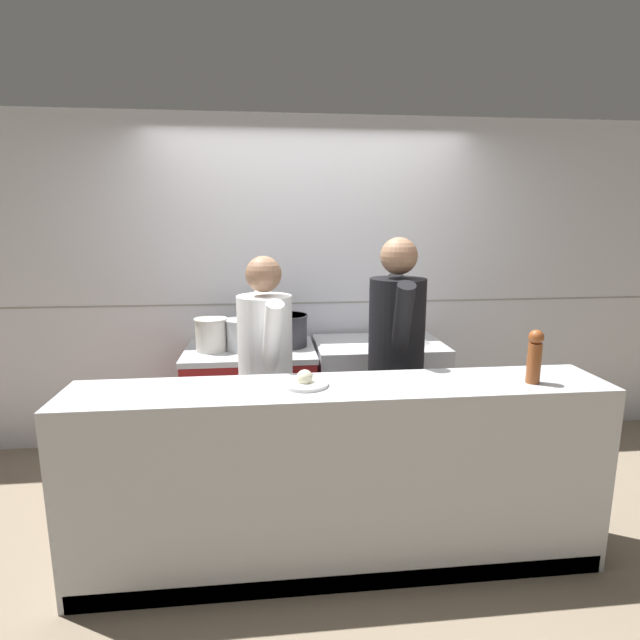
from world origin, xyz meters
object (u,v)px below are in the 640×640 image
at_px(pepper_mill, 535,355).
at_px(chef_head_cook, 266,374).
at_px(stock_pot, 211,334).
at_px(mixing_bowl_steel, 410,336).
at_px(sauce_pot, 246,333).
at_px(chefs_knife, 392,344).
at_px(chef_sous, 396,359).
at_px(plated_dish_main, 305,382).
at_px(oven_range, 252,404).
at_px(braising_pot, 288,330).

relative_size(pepper_mill, chef_head_cook, 0.17).
distance_m(stock_pot, pepper_mill, 2.16).
height_order(stock_pot, mixing_bowl_steel, stock_pot).
bearing_deg(mixing_bowl_steel, sauce_pot, 179.92).
bearing_deg(chefs_knife, chef_sous, -102.09).
height_order(stock_pot, chef_head_cook, chef_head_cook).
relative_size(chef_head_cook, chef_sous, 0.94).
height_order(stock_pot, plated_dish_main, stock_pot).
xyz_separation_m(plated_dish_main, pepper_mill, (1.15, -0.08, 0.12)).
bearing_deg(plated_dish_main, oven_range, 104.05).
bearing_deg(plated_dish_main, pepper_mill, -4.11).
height_order(plated_dish_main, chef_sous, chef_sous).
height_order(stock_pot, chefs_knife, stock_pot).
distance_m(stock_pot, chef_head_cook, 0.77).
relative_size(plated_dish_main, chef_head_cook, 0.15).
bearing_deg(braising_pot, sauce_pot, -167.33).
bearing_deg(oven_range, plated_dish_main, -75.95).
xyz_separation_m(oven_range, sauce_pot, (-0.02, -0.03, 0.56)).
bearing_deg(sauce_pot, oven_range, 54.47).
height_order(stock_pot, braising_pot, same).
distance_m(oven_range, stock_pot, 0.63).
xyz_separation_m(sauce_pot, plated_dish_main, (0.33, -1.20, 0.02)).
bearing_deg(sauce_pot, chef_sous, -33.06).
relative_size(braising_pot, chef_head_cook, 0.19).
distance_m(braising_pot, chef_head_cook, 0.75).
bearing_deg(stock_pot, pepper_mill, -36.52).
height_order(oven_range, braising_pot, braising_pot).
xyz_separation_m(stock_pot, braising_pot, (0.56, 0.07, 0.00)).
relative_size(stock_pot, chef_head_cook, 0.15).
distance_m(sauce_pot, chef_sous, 1.14).
bearing_deg(mixing_bowl_steel, oven_range, 178.30).
relative_size(braising_pot, chef_sous, 0.17).
relative_size(plated_dish_main, chef_sous, 0.14).
relative_size(chefs_knife, chef_head_cook, 0.21).
relative_size(braising_pot, plated_dish_main, 1.26).
bearing_deg(chef_head_cook, plated_dish_main, -81.67).
bearing_deg(oven_range, chef_head_cook, -80.54).
height_order(stock_pot, chef_sous, chef_sous).
bearing_deg(chef_head_cook, mixing_bowl_steel, 19.78).
bearing_deg(chefs_knife, stock_pot, 177.56).
height_order(plated_dish_main, pepper_mill, pepper_mill).
bearing_deg(mixing_bowl_steel, stock_pot, 179.99).
xyz_separation_m(braising_pot, chefs_knife, (0.76, -0.13, -0.10)).
xyz_separation_m(braising_pot, pepper_mill, (1.18, -1.35, 0.14)).
height_order(chefs_knife, pepper_mill, pepper_mill).
bearing_deg(chef_sous, chef_head_cook, -170.81).
bearing_deg(chef_sous, pepper_mill, -44.59).
distance_m(braising_pot, pepper_mill, 1.80).
distance_m(stock_pot, mixing_bowl_steel, 1.48).
bearing_deg(pepper_mill, oven_range, 137.89).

